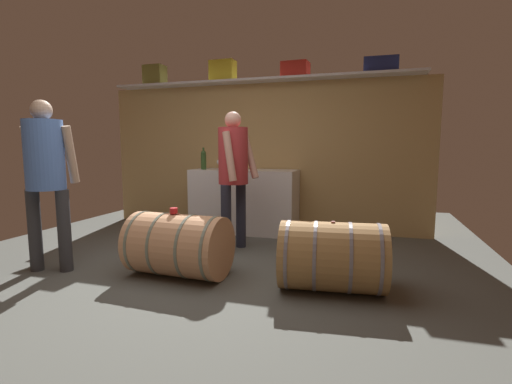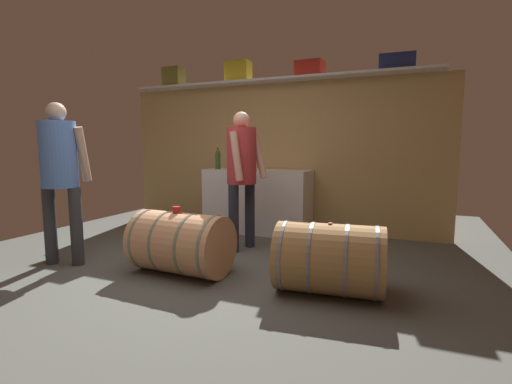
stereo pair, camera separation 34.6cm
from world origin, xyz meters
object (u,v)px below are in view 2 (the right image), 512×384
Objects in this scene: toolcase_red at (310,69)px; wine_glass at (233,162)px; tasting_cup at (177,209)px; winemaker_pouring at (242,166)px; wine_barrel_far at (329,259)px; toolcase_yellow at (238,72)px; wine_barrel_near at (181,243)px; wine_bottle_green at (218,159)px; toolcase_navy at (397,62)px; work_cabinet at (257,201)px; toolcase_olive at (174,77)px; visitor_tasting at (60,167)px.

wine_glass is (-1.04, -0.28, -1.29)m from toolcase_red.
winemaker_pouring is (0.23, 1.02, 0.38)m from tasting_cup.
wine_barrel_far is 1.74m from winemaker_pouring.
toolcase_yellow is at bearing 98.91° from wine_glass.
wine_barrel_near is (-0.69, -2.16, -2.00)m from toolcase_red.
toolcase_red is 1.15× the size of wine_bottle_green.
wine_bottle_green is (-2.41, -0.32, -1.24)m from toolcase_navy.
toolcase_red reaches higher than winemaker_pouring.
work_cabinet reaches higher than wine_barrel_near.
wine_bottle_green is 1.14m from winemaker_pouring.
toolcase_red is 1.80m from winemaker_pouring.
toolcase_navy is at bearing 0.79° from toolcase_olive.
toolcase_navy is (1.13, 0.00, -0.00)m from toolcase_red.
tasting_cup is (-0.73, -2.16, -1.67)m from toolcase_red.
visitor_tasting reaches higher than wine_barrel_far.
wine_barrel_near is at bearing -89.85° from work_cabinet.
wine_barrel_far is (-0.37, -2.11, -2.00)m from toolcase_navy.
toolcase_red is at bearing 178.90° from toolcase_navy.
work_cabinet is at bearing -151.47° from winemaker_pouring.
wine_glass reaches higher than wine_barrel_far.
wine_glass is 2.32m from visitor_tasting.
toolcase_olive is 2.75m from visitor_tasting.
toolcase_yellow is at bearing -176.19° from toolcase_red.
toolcase_red reaches higher than toolcase_navy.
wine_barrel_far is (0.76, -2.11, -2.00)m from toolcase_red.
tasting_cup is at bearing -177.18° from wine_barrel_near.
toolcase_navy is at bearing 6.09° from work_cabinet.
tasting_cup is at bearing -80.61° from wine_glass.
wine_bottle_green is 4.29× the size of tasting_cup.
wine_bottle_green is at bearing -118.83° from toolcase_yellow.
work_cabinet is 10.35× the size of wine_glass.
wine_barrel_near is at bearing -103.94° from toolcase_red.
wine_barrel_near is 1.01× the size of wine_barrel_far.
toolcase_olive is 0.19× the size of visitor_tasting.
tasting_cup is at bearing -54.42° from toolcase_olive.
toolcase_red is (1.09, 0.00, -0.05)m from toolcase_yellow.
tasting_cup is 1.34m from visitor_tasting.
work_cabinet is 0.66m from wine_glass.
toolcase_red reaches higher than wine_barrel_near.
toolcase_red is 1.13m from toolcase_navy.
wine_barrel_near is 0.57× the size of visitor_tasting.
toolcase_olive is at bearing -176.19° from toolcase_red.
visitor_tasting reaches higher than wine_bottle_green.
wine_barrel_far is at bearing -101.08° from toolcase_navy.
wine_glass is at bearing 51.64° from visitor_tasting.
wine_glass is at bearing -130.95° from winemaker_pouring.
winemaker_pouring is (0.20, -0.95, 0.56)m from work_cabinet.
visitor_tasting reaches higher than work_cabinet.
toolcase_red is at bearing 15.08° from wine_glass.
wine_bottle_green reaches higher than wine_barrel_near.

